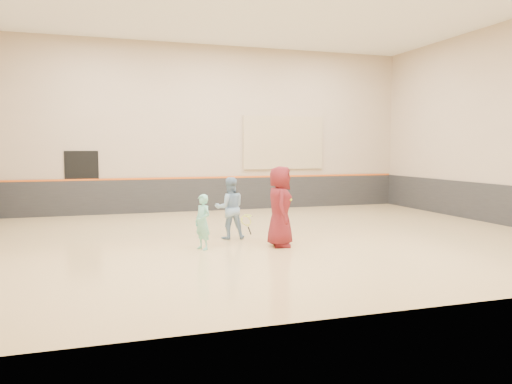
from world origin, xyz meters
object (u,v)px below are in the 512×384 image
object	(u,v)px
girl	(203,222)
spare_racket	(248,214)
young_man	(280,206)
instructor	(230,208)

from	to	relation	value
girl	spare_racket	distance (m)	5.71
girl	young_man	distance (m)	1.82
instructor	spare_racket	size ratio (longest dim) A/B	2.58
girl	spare_racket	world-z (taller)	girl
instructor	young_man	bearing A→B (deg)	127.61
young_man	spare_racket	distance (m)	5.38
instructor	young_man	size ratio (longest dim) A/B	0.83
young_man	spare_racket	world-z (taller)	young_man
girl	instructor	world-z (taller)	instructor
young_man	spare_racket	xyz separation A→B (m)	(0.80, 5.25, -0.89)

